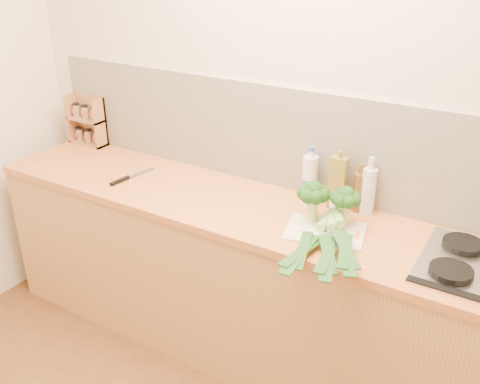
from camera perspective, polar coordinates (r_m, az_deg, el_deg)
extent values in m
plane|color=beige|center=(2.70, 6.43, 8.00)|extent=(3.50, 0.00, 3.50)
cube|color=silver|center=(2.73, 6.21, 5.35)|extent=(3.20, 0.02, 0.54)
cube|color=#BF804F|center=(2.85, 2.94, -10.51)|extent=(3.20, 0.60, 0.86)
cube|color=#DB7D40|center=(2.61, 3.16, -2.49)|extent=(3.20, 0.62, 0.04)
cylinder|color=black|center=(2.26, 21.58, -7.90)|extent=(0.17, 0.17, 0.03)
cylinder|color=black|center=(2.47, 22.69, -5.18)|extent=(0.17, 0.17, 0.03)
cube|color=beige|center=(2.45, 9.09, -4.17)|extent=(0.39, 0.33, 0.01)
cylinder|color=#B1C875|center=(2.50, 7.73, -2.01)|extent=(0.05, 0.05, 0.10)
sphere|color=#15390F|center=(2.45, 7.87, 0.16)|extent=(0.09, 0.09, 0.09)
sphere|color=#15390F|center=(2.45, 8.74, -0.38)|extent=(0.07, 0.07, 0.07)
sphere|color=#15390F|center=(2.48, 8.71, -0.01)|extent=(0.07, 0.07, 0.07)
sphere|color=#15390F|center=(2.50, 8.04, 0.24)|extent=(0.07, 0.07, 0.07)
sphere|color=#15390F|center=(2.49, 7.23, 0.19)|extent=(0.07, 0.07, 0.07)
sphere|color=#15390F|center=(2.46, 6.87, -0.12)|extent=(0.07, 0.07, 0.07)
sphere|color=#15390F|center=(2.43, 7.25, -0.47)|extent=(0.07, 0.07, 0.07)
sphere|color=#15390F|center=(2.42, 8.09, -0.58)|extent=(0.07, 0.07, 0.07)
cylinder|color=#B1C875|center=(2.49, 11.04, -2.45)|extent=(0.05, 0.05, 0.09)
sphere|color=#15390F|center=(2.44, 11.23, -0.36)|extent=(0.09, 0.09, 0.09)
sphere|color=#15390F|center=(2.44, 12.06, -0.87)|extent=(0.06, 0.06, 0.06)
sphere|color=#15390F|center=(2.47, 11.99, -0.52)|extent=(0.06, 0.06, 0.06)
sphere|color=#15390F|center=(2.49, 11.33, -0.28)|extent=(0.06, 0.06, 0.06)
sphere|color=#15390F|center=(2.47, 10.58, -0.33)|extent=(0.06, 0.06, 0.06)
sphere|color=#15390F|center=(2.45, 10.29, -0.62)|extent=(0.06, 0.06, 0.06)
sphere|color=#15390F|center=(2.42, 10.68, -0.96)|extent=(0.06, 0.06, 0.06)
sphere|color=#15390F|center=(2.42, 11.48, -1.07)|extent=(0.06, 0.06, 0.06)
cylinder|color=white|center=(2.60, 10.10, -1.76)|extent=(0.05, 0.13, 0.04)
cylinder|color=#89C361|center=(2.48, 9.14, -3.02)|extent=(0.05, 0.16, 0.04)
cube|color=#1B4418|center=(2.23, 6.59, -6.36)|extent=(0.08, 0.30, 0.02)
cube|color=#1B4418|center=(2.21, 6.40, -6.56)|extent=(0.07, 0.34, 0.01)
cube|color=#1B4418|center=(2.24, 6.69, -6.15)|extent=(0.12, 0.28, 0.02)
cylinder|color=white|center=(2.58, 9.93, -1.46)|extent=(0.08, 0.14, 0.04)
cylinder|color=#89C361|center=(2.46, 9.77, -2.91)|extent=(0.09, 0.17, 0.04)
cube|color=#1B4418|center=(2.19, 9.35, -6.71)|extent=(0.09, 0.30, 0.02)
cube|color=#1B4418|center=(2.17, 9.32, -6.94)|extent=(0.16, 0.34, 0.01)
cube|color=#1B4418|center=(2.19, 9.37, -6.49)|extent=(0.18, 0.26, 0.02)
cylinder|color=white|center=(2.55, 10.27, -1.43)|extent=(0.08, 0.11, 0.04)
cylinder|color=#89C361|center=(2.44, 10.50, -2.66)|extent=(0.10, 0.14, 0.04)
cube|color=#1B4418|center=(2.20, 11.16, -6.15)|extent=(0.13, 0.30, 0.02)
cube|color=#1B4418|center=(2.18, 11.21, -6.38)|extent=(0.20, 0.33, 0.01)
cube|color=#1B4418|center=(2.20, 11.14, -5.92)|extent=(0.21, 0.25, 0.02)
cube|color=silver|center=(3.07, -10.47, 1.98)|extent=(0.06, 0.19, 0.00)
cylinder|color=black|center=(2.98, -12.71, 1.20)|extent=(0.04, 0.13, 0.02)
cube|color=#AD744A|center=(3.58, -15.60, 7.51)|extent=(0.26, 0.02, 0.31)
cube|color=#AD744A|center=(3.60, -15.79, 5.09)|extent=(0.26, 0.10, 0.02)
cube|color=#AD744A|center=(3.55, -16.09, 7.48)|extent=(0.26, 0.10, 0.02)
cube|color=#AD744A|center=(3.64, -17.42, 7.58)|extent=(0.01, 0.10, 0.31)
cube|color=#AD744A|center=(3.47, -14.67, 7.05)|extent=(0.01, 0.10, 0.31)
cylinder|color=gray|center=(3.64, -16.73, 5.94)|extent=(0.04, 0.04, 0.07)
cylinder|color=gray|center=(3.59, -15.88, 5.75)|extent=(0.04, 0.04, 0.07)
cylinder|color=gray|center=(3.53, -15.00, 5.55)|extent=(0.04, 0.04, 0.07)
cylinder|color=gray|center=(3.59, -17.05, 8.32)|extent=(0.04, 0.04, 0.07)
cylinder|color=gray|center=(3.54, -16.18, 8.16)|extent=(0.04, 0.04, 0.07)
cylinder|color=gray|center=(3.48, -15.29, 8.01)|extent=(0.04, 0.04, 0.07)
cube|color=olive|center=(2.62, 10.39, 0.92)|extent=(0.08, 0.05, 0.27)
cylinder|color=olive|center=(2.56, 10.65, 3.95)|extent=(0.02, 0.02, 0.03)
cylinder|color=silver|center=(2.61, 13.51, 0.08)|extent=(0.07, 0.07, 0.23)
cylinder|color=silver|center=(2.56, 13.83, 2.99)|extent=(0.03, 0.03, 0.06)
cylinder|color=brown|center=(2.63, 12.63, -0.05)|extent=(0.06, 0.06, 0.19)
cylinder|color=brown|center=(2.58, 12.89, 2.39)|extent=(0.03, 0.03, 0.05)
cylinder|color=silver|center=(2.69, 7.43, 1.42)|extent=(0.08, 0.08, 0.24)
cylinder|color=silver|center=(2.64, 7.59, 4.06)|extent=(0.03, 0.03, 0.03)
cylinder|color=#2F56B0|center=(2.70, 7.39, 0.73)|extent=(0.08, 0.08, 0.07)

